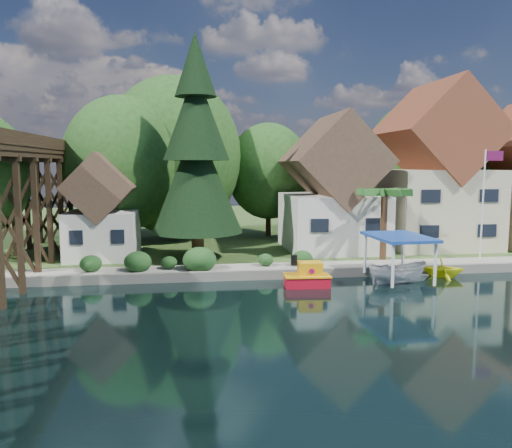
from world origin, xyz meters
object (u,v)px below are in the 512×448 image
(tugboat, at_px, (308,277))
(shed, at_px, (102,214))
(boat_canopy, at_px, (398,263))
(house_left, at_px, (332,193))
(palm_tree, at_px, (385,194))
(flagpole, at_px, (486,193))
(boat_yellow, at_px, (443,267))
(conifer, at_px, (197,152))
(boat_white_a, at_px, (399,273))
(house_center, at_px, (434,177))

(tugboat, bearing_deg, shed, 146.98)
(tugboat, height_order, boat_canopy, boat_canopy)
(house_left, relative_size, tugboat, 3.84)
(palm_tree, distance_m, tugboat, 9.71)
(tugboat, bearing_deg, flagpole, 16.10)
(palm_tree, distance_m, boat_yellow, 6.50)
(shed, relative_size, flagpole, 0.98)
(conifer, height_order, tugboat, conifer)
(house_left, relative_size, shed, 1.40)
(flagpole, relative_size, boat_yellow, 2.99)
(flagpole, bearing_deg, boat_canopy, -153.85)
(palm_tree, relative_size, boat_white_a, 1.46)
(boat_canopy, bearing_deg, house_left, 97.22)
(shed, xyz_separation_m, boat_yellow, (23.04, -7.44, -3.12))
(conifer, height_order, boat_canopy, conifer)
(house_left, distance_m, shed, 18.11)
(palm_tree, bearing_deg, tugboat, -143.58)
(tugboat, xyz_separation_m, boat_white_a, (6.42, 1.18, -0.21))
(house_left, distance_m, palm_tree, 5.73)
(boat_yellow, bearing_deg, shed, 90.48)
(palm_tree, height_order, flagpole, flagpole)
(house_left, height_order, house_center, house_center)
(boat_white_a, bearing_deg, tugboat, 125.68)
(palm_tree, bearing_deg, boat_yellow, -53.81)
(conifer, relative_size, palm_tree, 2.94)
(flagpole, xyz_separation_m, tugboat, (-14.03, -4.05, -4.81))
(conifer, xyz_separation_m, boat_white_a, (12.95, -6.13, -7.92))
(house_center, height_order, flagpole, house_center)
(shed, distance_m, boat_white_a, 21.60)
(conifer, height_order, flagpole, conifer)
(boat_yellow, bearing_deg, house_center, -4.36)
(boat_canopy, bearing_deg, boat_yellow, 19.53)
(house_left, bearing_deg, house_center, 3.18)
(shed, distance_m, conifer, 8.42)
(house_left, bearing_deg, conifer, -164.93)
(boat_yellow, bearing_deg, flagpole, -40.48)
(shed, height_order, boat_white_a, shed)
(house_center, distance_m, shed, 27.20)
(house_center, relative_size, conifer, 0.86)
(conifer, height_order, palm_tree, conifer)
(tugboat, xyz_separation_m, boat_yellow, (9.54, 1.34, 0.10))
(tugboat, bearing_deg, boat_canopy, 0.07)
(shed, distance_m, boat_canopy, 21.35)
(house_center, bearing_deg, shed, -175.76)
(flagpole, bearing_deg, conifer, 171.00)
(conifer, distance_m, palm_tree, 13.88)
(boat_yellow, bearing_deg, conifer, 87.99)
(house_center, xyz_separation_m, boat_yellow, (-3.96, -9.44, -5.71))
(conifer, distance_m, flagpole, 21.02)
(flagpole, bearing_deg, tugboat, -163.90)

